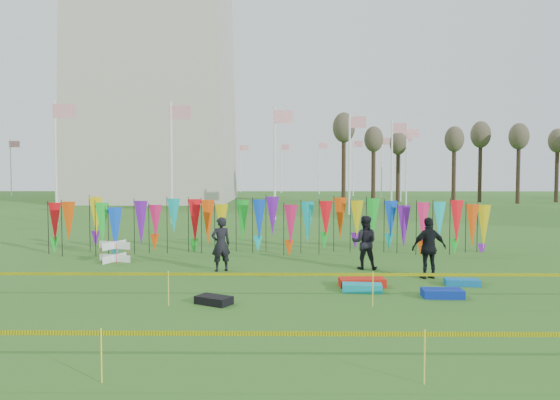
{
  "coord_description": "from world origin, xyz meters",
  "views": [
    {
      "loc": [
        0.81,
        -14.9,
        3.43
      ],
      "look_at": [
        0.57,
        6.0,
        2.33
      ],
      "focal_mm": 35.0,
      "sensor_mm": 36.0,
      "label": 1
    }
  ],
  "objects_px": {
    "person_mid": "(365,242)",
    "kite_bag_blue": "(442,293)",
    "kite_bag_teal": "(462,282)",
    "kite_bag_red": "(362,282)",
    "kite_bag_black": "(214,300)",
    "person_left": "(221,244)",
    "person_right": "(429,248)",
    "box_kite": "(115,252)",
    "kite_bag_turquoise": "(362,288)"
  },
  "relations": [
    {
      "from": "person_mid",
      "to": "kite_bag_blue",
      "type": "distance_m",
      "value": 4.67
    },
    {
      "from": "person_mid",
      "to": "kite_bag_teal",
      "type": "distance_m",
      "value": 3.85
    },
    {
      "from": "kite_bag_red",
      "to": "kite_bag_black",
      "type": "height_order",
      "value": "kite_bag_red"
    },
    {
      "from": "person_left",
      "to": "person_right",
      "type": "height_order",
      "value": "person_right"
    },
    {
      "from": "box_kite",
      "to": "kite_bag_teal",
      "type": "distance_m",
      "value": 12.5
    },
    {
      "from": "kite_bag_red",
      "to": "person_left",
      "type": "bearing_deg",
      "value": 151.5
    },
    {
      "from": "person_left",
      "to": "person_right",
      "type": "relative_size",
      "value": 0.95
    },
    {
      "from": "person_right",
      "to": "kite_bag_blue",
      "type": "distance_m",
      "value": 2.82
    },
    {
      "from": "person_right",
      "to": "kite_bag_blue",
      "type": "xyz_separation_m",
      "value": [
        -0.32,
        -2.67,
        -0.87
      ]
    },
    {
      "from": "person_left",
      "to": "person_right",
      "type": "distance_m",
      "value": 6.93
    },
    {
      "from": "person_left",
      "to": "kite_bag_teal",
      "type": "height_order",
      "value": "person_left"
    },
    {
      "from": "kite_bag_turquoise",
      "to": "person_mid",
      "type": "bearing_deg",
      "value": 80.84
    },
    {
      "from": "person_left",
      "to": "box_kite",
      "type": "bearing_deg",
      "value": -46.68
    },
    {
      "from": "kite_bag_red",
      "to": "kite_bag_teal",
      "type": "relative_size",
      "value": 1.33
    },
    {
      "from": "person_mid",
      "to": "kite_bag_blue",
      "type": "height_order",
      "value": "person_mid"
    },
    {
      "from": "kite_bag_turquoise",
      "to": "kite_bag_blue",
      "type": "xyz_separation_m",
      "value": [
        2.09,
        -0.69,
        0.0
      ]
    },
    {
      "from": "kite_bag_teal",
      "to": "kite_bag_blue",
      "type": "bearing_deg",
      "value": -123.5
    },
    {
      "from": "person_left",
      "to": "person_mid",
      "type": "xyz_separation_m",
      "value": [
        5.0,
        0.49,
        0.0
      ]
    },
    {
      "from": "kite_bag_turquoise",
      "to": "kite_bag_teal",
      "type": "distance_m",
      "value": 3.25
    },
    {
      "from": "box_kite",
      "to": "person_mid",
      "type": "distance_m",
      "value": 9.37
    },
    {
      "from": "kite_bag_red",
      "to": "kite_bag_black",
      "type": "bearing_deg",
      "value": -151.75
    },
    {
      "from": "box_kite",
      "to": "person_left",
      "type": "bearing_deg",
      "value": -23.32
    },
    {
      "from": "person_mid",
      "to": "kite_bag_black",
      "type": "relative_size",
      "value": 2.08
    },
    {
      "from": "box_kite",
      "to": "kite_bag_red",
      "type": "xyz_separation_m",
      "value": [
        8.77,
        -4.28,
        -0.27
      ]
    },
    {
      "from": "kite_bag_red",
      "to": "kite_bag_black",
      "type": "relative_size",
      "value": 1.49
    },
    {
      "from": "kite_bag_blue",
      "to": "person_mid",
      "type": "bearing_deg",
      "value": 109.08
    },
    {
      "from": "kite_bag_black",
      "to": "person_left",
      "type": "bearing_deg",
      "value": 94.58
    },
    {
      "from": "box_kite",
      "to": "person_right",
      "type": "relative_size",
      "value": 0.4
    },
    {
      "from": "person_left",
      "to": "kite_bag_blue",
      "type": "bearing_deg",
      "value": 125.99
    },
    {
      "from": "person_mid",
      "to": "kite_bag_black",
      "type": "height_order",
      "value": "person_mid"
    },
    {
      "from": "box_kite",
      "to": "person_right",
      "type": "xyz_separation_m",
      "value": [
        11.08,
        -3.02,
        0.58
      ]
    },
    {
      "from": "kite_bag_turquoise",
      "to": "kite_bag_blue",
      "type": "height_order",
      "value": "kite_bag_blue"
    },
    {
      "from": "kite_bag_blue",
      "to": "kite_bag_black",
      "type": "relative_size",
      "value": 1.21
    },
    {
      "from": "person_mid",
      "to": "kite_bag_blue",
      "type": "bearing_deg",
      "value": 118.59
    },
    {
      "from": "box_kite",
      "to": "person_left",
      "type": "relative_size",
      "value": 0.43
    },
    {
      "from": "box_kite",
      "to": "kite_bag_black",
      "type": "distance_m",
      "value": 7.99
    },
    {
      "from": "box_kite",
      "to": "kite_bag_black",
      "type": "relative_size",
      "value": 0.88
    },
    {
      "from": "kite_bag_turquoise",
      "to": "person_right",
      "type": "bearing_deg",
      "value": 39.31
    },
    {
      "from": "person_left",
      "to": "kite_bag_red",
      "type": "height_order",
      "value": "person_left"
    },
    {
      "from": "person_right",
      "to": "kite_bag_turquoise",
      "type": "distance_m",
      "value": 3.24
    },
    {
      "from": "box_kite",
      "to": "kite_bag_black",
      "type": "xyz_separation_m",
      "value": [
        4.63,
        -6.51,
        -0.29
      ]
    },
    {
      "from": "person_left",
      "to": "person_mid",
      "type": "relative_size",
      "value": 0.99
    },
    {
      "from": "person_mid",
      "to": "person_left",
      "type": "bearing_deg",
      "value": 15.07
    },
    {
      "from": "person_left",
      "to": "kite_bag_red",
      "type": "distance_m",
      "value": 5.2
    },
    {
      "from": "person_left",
      "to": "kite_bag_black",
      "type": "bearing_deg",
      "value": 71.21
    },
    {
      "from": "box_kite",
      "to": "kite_bag_black",
      "type": "bearing_deg",
      "value": -54.59
    },
    {
      "from": "kite_bag_red",
      "to": "kite_bag_blue",
      "type": "bearing_deg",
      "value": -35.19
    },
    {
      "from": "person_mid",
      "to": "kite_bag_teal",
      "type": "relative_size",
      "value": 1.86
    },
    {
      "from": "box_kite",
      "to": "person_left",
      "type": "distance_m",
      "value": 4.66
    },
    {
      "from": "box_kite",
      "to": "kite_bag_red",
      "type": "bearing_deg",
      "value": -26.04
    }
  ]
}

